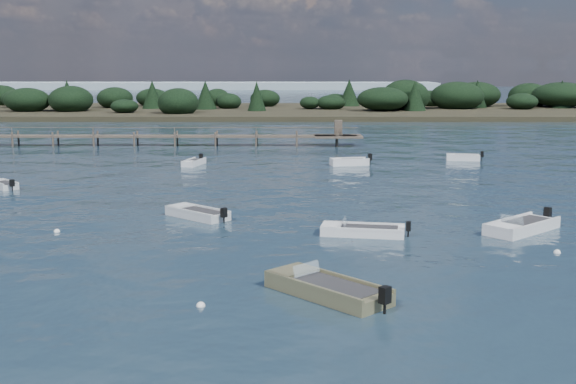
{
  "coord_description": "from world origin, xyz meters",
  "views": [
    {
      "loc": [
        -1.02,
        -28.16,
        8.43
      ],
      "look_at": [
        -1.19,
        14.0,
        1.0
      ],
      "focal_mm": 45.0,
      "sensor_mm": 36.0,
      "label": 1
    }
  ],
  "objects_px": {
    "dinghy_mid_grey": "(197,215)",
    "jetty": "(95,136)",
    "dinghy_near_olive": "(327,291)",
    "dinghy_extra_a": "(194,163)",
    "tender_far_grey": "(3,186)",
    "dinghy_mid_white_a": "(362,232)",
    "tender_far_grey_b": "(463,159)",
    "dinghy_mid_white_b": "(522,228)",
    "tender_far_white": "(349,163)"
  },
  "relations": [
    {
      "from": "dinghy_near_olive",
      "to": "tender_far_white",
      "type": "xyz_separation_m",
      "value": [
        3.67,
        35.36,
        0.0
      ]
    },
    {
      "from": "dinghy_mid_white_b",
      "to": "tender_far_grey",
      "type": "distance_m",
      "value": 34.51
    },
    {
      "from": "jetty",
      "to": "dinghy_mid_white_a",
      "type": "bearing_deg",
      "value": -59.17
    },
    {
      "from": "tender_far_grey",
      "to": "dinghy_mid_grey",
      "type": "relative_size",
      "value": 0.71
    },
    {
      "from": "jetty",
      "to": "tender_far_grey_b",
      "type": "bearing_deg",
      "value": -18.29
    },
    {
      "from": "dinghy_mid_white_a",
      "to": "dinghy_near_olive",
      "type": "bearing_deg",
      "value": -103.14
    },
    {
      "from": "dinghy_extra_a",
      "to": "dinghy_near_olive",
      "type": "bearing_deg",
      "value": -74.77
    },
    {
      "from": "dinghy_mid_white_b",
      "to": "jetty",
      "type": "xyz_separation_m",
      "value": [
        -32.6,
        39.96,
        0.82
      ]
    },
    {
      "from": "dinghy_extra_a",
      "to": "jetty",
      "type": "distance_m",
      "value": 19.59
    },
    {
      "from": "dinghy_mid_white_a",
      "to": "jetty",
      "type": "xyz_separation_m",
      "value": [
        -24.33,
        40.76,
        0.85
      ]
    },
    {
      "from": "dinghy_near_olive",
      "to": "tender_far_grey_b",
      "type": "bearing_deg",
      "value": 69.89
    },
    {
      "from": "dinghy_near_olive",
      "to": "dinghy_mid_white_b",
      "type": "xyz_separation_m",
      "value": [
        10.54,
        10.53,
        -0.01
      ]
    },
    {
      "from": "dinghy_mid_grey",
      "to": "tender_far_white",
      "type": "bearing_deg",
      "value": 64.5
    },
    {
      "from": "dinghy_extra_a",
      "to": "dinghy_mid_white_b",
      "type": "xyz_separation_m",
      "value": [
        20.17,
        -24.84,
        0.02
      ]
    },
    {
      "from": "dinghy_extra_a",
      "to": "tender_far_white",
      "type": "height_order",
      "value": "tender_far_white"
    },
    {
      "from": "dinghy_extra_a",
      "to": "tender_far_grey_b",
      "type": "bearing_deg",
      "value": 7.59
    },
    {
      "from": "dinghy_near_olive",
      "to": "jetty",
      "type": "distance_m",
      "value": 55.1
    },
    {
      "from": "dinghy_mid_grey",
      "to": "jetty",
      "type": "bearing_deg",
      "value": 112.93
    },
    {
      "from": "tender_far_grey_b",
      "to": "dinghy_mid_white_b",
      "type": "bearing_deg",
      "value": -97.26
    },
    {
      "from": "tender_far_grey_b",
      "to": "dinghy_mid_white_b",
      "type": "relative_size",
      "value": 0.72
    },
    {
      "from": "tender_far_white",
      "to": "jetty",
      "type": "distance_m",
      "value": 29.86
    },
    {
      "from": "dinghy_extra_a",
      "to": "dinghy_mid_grey",
      "type": "bearing_deg",
      "value": -81.91
    },
    {
      "from": "dinghy_near_olive",
      "to": "dinghy_mid_white_a",
      "type": "height_order",
      "value": "dinghy_near_olive"
    },
    {
      "from": "dinghy_extra_a",
      "to": "dinghy_mid_white_b",
      "type": "bearing_deg",
      "value": -50.93
    },
    {
      "from": "tender_far_white",
      "to": "tender_far_grey",
      "type": "relative_size",
      "value": 1.33
    },
    {
      "from": "dinghy_extra_a",
      "to": "dinghy_mid_white_a",
      "type": "bearing_deg",
      "value": -65.11
    },
    {
      "from": "dinghy_near_olive",
      "to": "jetty",
      "type": "xyz_separation_m",
      "value": [
        -22.06,
        50.48,
        0.81
      ]
    },
    {
      "from": "dinghy_extra_a",
      "to": "dinghy_near_olive",
      "type": "distance_m",
      "value": 36.66
    },
    {
      "from": "dinghy_near_olive",
      "to": "jetty",
      "type": "height_order",
      "value": "jetty"
    },
    {
      "from": "tender_far_grey",
      "to": "dinghy_mid_white_a",
      "type": "relative_size",
      "value": 0.61
    },
    {
      "from": "dinghy_mid_white_a",
      "to": "dinghy_mid_grey",
      "type": "height_order",
      "value": "dinghy_mid_grey"
    },
    {
      "from": "tender_far_grey_b",
      "to": "dinghy_mid_white_a",
      "type": "distance_m",
      "value": 31.14
    },
    {
      "from": "dinghy_extra_a",
      "to": "tender_far_grey",
      "type": "bearing_deg",
      "value": -135.13
    },
    {
      "from": "tender_far_white",
      "to": "tender_far_grey",
      "type": "height_order",
      "value": "tender_far_white"
    },
    {
      "from": "tender_far_white",
      "to": "dinghy_mid_white_b",
      "type": "height_order",
      "value": "dinghy_mid_white_b"
    },
    {
      "from": "dinghy_near_olive",
      "to": "dinghy_mid_white_b",
      "type": "relative_size",
      "value": 1.05
    },
    {
      "from": "dinghy_extra_a",
      "to": "dinghy_mid_grey",
      "type": "relative_size",
      "value": 0.87
    },
    {
      "from": "dinghy_mid_white_b",
      "to": "jetty",
      "type": "height_order",
      "value": "jetty"
    },
    {
      "from": "dinghy_near_olive",
      "to": "tender_far_grey",
      "type": "relative_size",
      "value": 1.76
    },
    {
      "from": "dinghy_near_olive",
      "to": "dinghy_mid_grey",
      "type": "distance_m",
      "value": 15.35
    },
    {
      "from": "tender_far_grey",
      "to": "jetty",
      "type": "distance_m",
      "value": 26.81
    },
    {
      "from": "dinghy_near_olive",
      "to": "dinghy_mid_white_b",
      "type": "distance_m",
      "value": 14.9
    },
    {
      "from": "dinghy_near_olive",
      "to": "dinghy_mid_white_a",
      "type": "bearing_deg",
      "value": 76.86
    },
    {
      "from": "dinghy_extra_a",
      "to": "tender_far_grey",
      "type": "xyz_separation_m",
      "value": [
        -11.73,
        -11.68,
        -0.0
      ]
    },
    {
      "from": "dinghy_extra_a",
      "to": "dinghy_mid_grey",
      "type": "height_order",
      "value": "dinghy_mid_grey"
    },
    {
      "from": "tender_far_grey_b",
      "to": "dinghy_mid_white_a",
      "type": "height_order",
      "value": "tender_far_grey_b"
    },
    {
      "from": "dinghy_mid_white_a",
      "to": "jetty",
      "type": "height_order",
      "value": "jetty"
    },
    {
      "from": "tender_far_grey_b",
      "to": "jetty",
      "type": "xyz_separation_m",
      "value": [
        -36.17,
        11.95,
        0.83
      ]
    },
    {
      "from": "dinghy_extra_a",
      "to": "dinghy_mid_white_a",
      "type": "xyz_separation_m",
      "value": [
        11.9,
        -25.64,
        -0.01
      ]
    },
    {
      "from": "dinghy_mid_white_b",
      "to": "dinghy_extra_a",
      "type": "bearing_deg",
      "value": 129.07
    }
  ]
}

